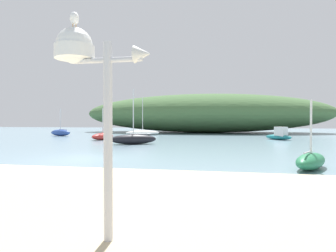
% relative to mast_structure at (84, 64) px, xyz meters
% --- Properties ---
extents(ground_plane, '(120.00, 120.00, 0.00)m').
position_rel_mast_structure_xyz_m(ground_plane, '(-4.54, 9.07, -2.58)').
color(ground_plane, '#7A99A8').
extents(distant_hill, '(38.06, 14.10, 5.95)m').
position_rel_mast_structure_xyz_m(distant_hill, '(-0.86, 41.01, 0.39)').
color(distant_hill, '#476B3D').
rests_on(distant_hill, ground).
extents(mast_structure, '(1.34, 0.53, 2.88)m').
position_rel_mast_structure_xyz_m(mast_structure, '(0.00, 0.00, 0.00)').
color(mast_structure, silver).
rests_on(mast_structure, beach_sand).
extents(seagull_on_radar, '(0.23, 0.35, 0.25)m').
position_rel_mast_structure_xyz_m(seagull_on_radar, '(-0.15, 0.02, 0.64)').
color(seagull_on_radar, orange).
rests_on(seagull_on_radar, mast_structure).
extents(sailboat_inner_mooring, '(3.67, 2.54, 4.31)m').
position_rel_mast_structure_xyz_m(sailboat_inner_mooring, '(-4.88, 17.47, -2.18)').
color(sailboat_inner_mooring, black).
rests_on(sailboat_inner_mooring, ground).
extents(sailboat_by_sandbar, '(2.99, 1.68, 3.32)m').
position_rel_mast_structure_xyz_m(sailboat_by_sandbar, '(-17.17, 27.46, -2.18)').
color(sailboat_by_sandbar, '#2D4C9E').
rests_on(sailboat_by_sandbar, ground).
extents(sailboat_east_reach, '(1.94, 2.58, 2.60)m').
position_rel_mast_structure_xyz_m(sailboat_east_reach, '(5.11, 7.85, -2.27)').
color(sailboat_east_reach, '#287A4C').
rests_on(sailboat_east_reach, ground).
extents(sailboat_centre_water, '(1.74, 3.10, 3.00)m').
position_rel_mast_structure_xyz_m(sailboat_centre_water, '(-9.31, 21.85, -2.24)').
color(sailboat_centre_water, '#B72D28').
rests_on(sailboat_centre_water, ground).
extents(sailboat_near_shore, '(4.46, 3.17, 4.70)m').
position_rel_mast_structure_xyz_m(sailboat_near_shore, '(-7.96, 30.90, -2.26)').
color(sailboat_near_shore, white).
rests_on(sailboat_near_shore, ground).
extents(motorboat_west_reach, '(2.60, 2.71, 1.24)m').
position_rel_mast_structure_xyz_m(motorboat_west_reach, '(7.22, 25.13, -2.15)').
color(motorboat_west_reach, teal).
rests_on(motorboat_west_reach, ground).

